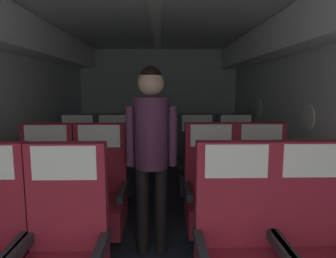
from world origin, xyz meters
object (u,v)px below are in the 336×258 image
(seat_b_right_window, at_px, (212,197))
(seat_b_left_window, at_px, (45,199))
(seat_c_left_aisle, at_px, (114,169))
(seat_c_right_window, at_px, (197,168))
(seat_b_right_aisle, at_px, (263,196))
(seat_b_left_aisle, at_px, (99,198))
(seat_a_right_aisle, at_px, (317,255))
(seat_c_right_aisle, at_px, (236,168))
(seat_a_right_window, at_px, (238,257))
(flight_attendant, at_px, (151,140))
(seat_c_left_window, at_px, (77,169))

(seat_b_right_window, bearing_deg, seat_b_left_window, -179.37)
(seat_c_left_aisle, height_order, seat_c_right_window, same)
(seat_b_right_aisle, bearing_deg, seat_b_left_aisle, -179.34)
(seat_b_left_window, distance_m, seat_c_right_window, 1.76)
(seat_b_left_window, height_order, seat_c_left_aisle, same)
(seat_b_right_window, bearing_deg, seat_a_right_aisle, -64.25)
(seat_a_right_aisle, relative_size, seat_b_right_aisle, 1.00)
(seat_c_right_aisle, height_order, seat_c_right_window, same)
(seat_a_right_window, relative_size, seat_b_left_window, 1.00)
(seat_a_right_window, xyz_separation_m, seat_c_right_window, (-0.01, 1.91, 0.00))
(seat_b_left_aisle, xyz_separation_m, seat_b_right_aisle, (1.46, 0.02, 0.00))
(seat_b_right_window, height_order, seat_c_right_aisle, same)
(seat_a_right_window, distance_m, seat_b_left_aisle, 1.36)
(seat_b_left_aisle, bearing_deg, seat_c_right_window, 44.67)
(seat_a_right_window, height_order, seat_c_right_aisle, same)
(seat_b_left_window, relative_size, seat_c_right_window, 1.00)
(seat_c_left_aisle, bearing_deg, seat_b_left_window, -115.36)
(seat_c_right_window, relative_size, flight_attendant, 0.70)
(seat_a_right_window, bearing_deg, seat_b_right_window, 89.60)
(seat_a_right_aisle, relative_size, seat_c_left_aisle, 1.00)
(flight_attendant, bearing_deg, seat_c_left_window, -40.40)
(seat_c_left_window, xyz_separation_m, seat_c_right_window, (1.45, 0.00, 0.00))
(seat_a_right_aisle, xyz_separation_m, seat_b_right_aisle, (0.00, 0.94, 0.00))
(seat_b_left_window, height_order, seat_c_right_window, same)
(seat_b_left_aisle, relative_size, seat_c_left_aisle, 1.00)
(seat_b_left_aisle, height_order, seat_c_right_window, same)
(seat_a_right_aisle, distance_m, seat_b_left_aisle, 1.73)
(seat_c_right_aisle, bearing_deg, seat_b_left_window, -153.75)
(seat_b_right_aisle, xyz_separation_m, flight_attendant, (-0.99, -0.05, 0.52))
(seat_b_right_window, distance_m, flight_attendant, 0.75)
(seat_b_left_aisle, bearing_deg, seat_a_right_aisle, -32.47)
(seat_a_right_aisle, bearing_deg, seat_c_right_aisle, 89.93)
(seat_c_left_window, bearing_deg, seat_a_right_window, -52.56)
(seat_b_right_aisle, distance_m, seat_c_right_window, 1.07)
(seat_c_right_aisle, height_order, flight_attendant, flight_attendant)
(seat_b_left_window, xyz_separation_m, seat_b_right_aisle, (1.94, 0.02, 0.00))
(seat_c_left_window, relative_size, seat_c_right_window, 1.00)
(seat_a_right_window, distance_m, seat_b_left_window, 1.74)
(seat_a_right_window, relative_size, flight_attendant, 0.70)
(seat_a_right_aisle, height_order, seat_b_right_aisle, same)
(seat_a_right_aisle, relative_size, seat_b_left_window, 1.00)
(seat_c_left_window, distance_m, flight_attendant, 1.47)
(flight_attendant, bearing_deg, seat_a_right_window, 127.36)
(seat_a_right_aisle, height_order, seat_c_left_window, same)
(seat_a_right_aisle, relative_size, flight_attendant, 0.70)
(seat_b_left_window, bearing_deg, seat_c_left_aisle, 64.64)
(seat_b_right_aisle, xyz_separation_m, seat_c_left_aisle, (-1.48, 0.95, 0.00))
(seat_a_right_aisle, xyz_separation_m, seat_a_right_window, (-0.46, -0.00, 0.00))
(seat_b_left_aisle, height_order, seat_b_right_aisle, same)
(seat_a_right_aisle, height_order, seat_b_left_window, same)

